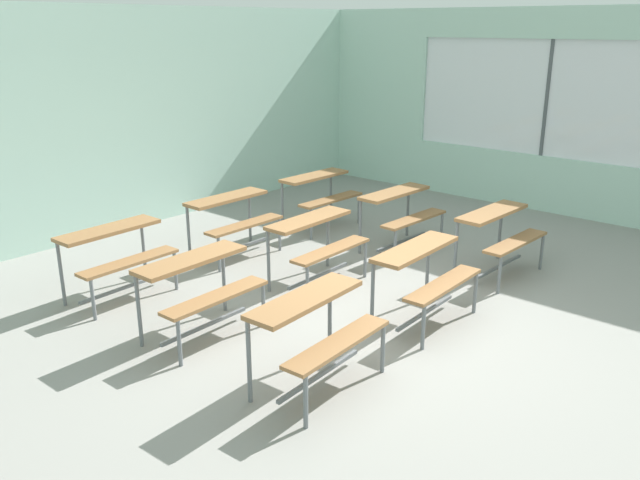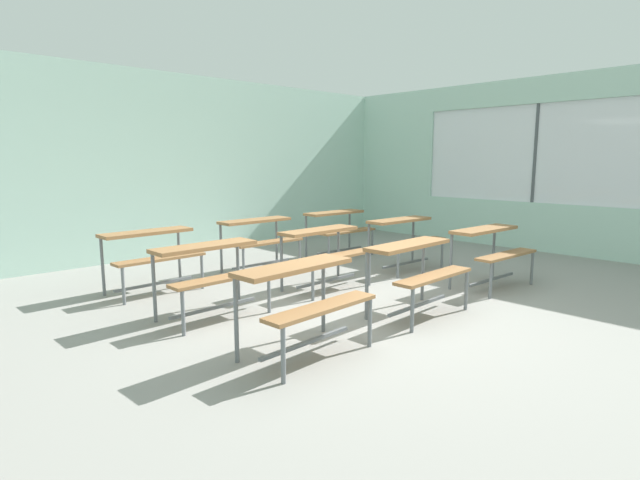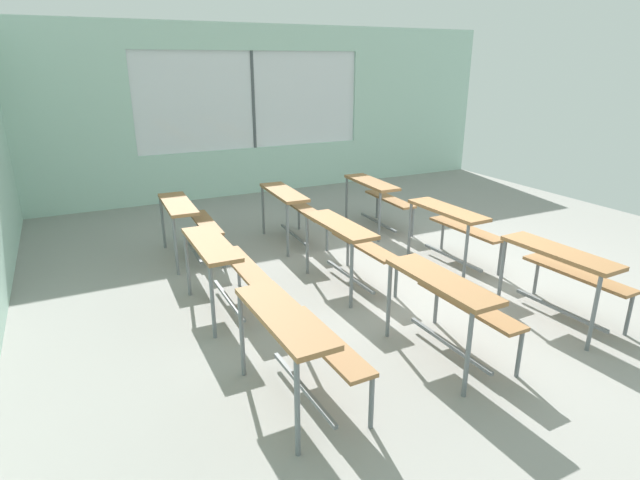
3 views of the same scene
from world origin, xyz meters
The scene contains 12 objects.
ground centered at (0.00, 0.00, -0.03)m, with size 10.00×9.00×0.05m, color gray.
wall_back centered at (0.00, 4.50, 1.50)m, with size 10.00×0.12×3.00m, color silver.
wall_right centered at (5.00, -0.13, 1.45)m, with size 0.12×9.00×3.00m.
desk_bench_r0c0 centered at (-1.17, -0.34, 0.56)m, with size 1.13×0.64×0.74m.
desk_bench_r0c1 centered at (0.39, -0.34, 0.56)m, with size 1.12×0.62×0.74m.
desk_bench_r0c2 centered at (2.02, -0.31, 0.56)m, with size 1.12×0.64×0.74m.
desk_bench_r1c0 centered at (-1.19, 1.05, 0.56)m, with size 1.11×0.61×0.74m.
desk_bench_r1c1 centered at (0.45, 1.08, 0.56)m, with size 1.11×0.61×0.74m.
desk_bench_r1c2 centered at (2.04, 1.05, 0.56)m, with size 1.13×0.64×0.74m.
desk_bench_r2c0 centered at (-1.19, 2.41, 0.56)m, with size 1.11×0.62×0.74m.
desk_bench_r2c1 centered at (0.48, 2.47, 0.56)m, with size 1.10×0.60×0.74m.
desk_bench_r2c2 centered at (2.08, 2.44, 0.56)m, with size 1.12×0.63×0.74m.
Camera 2 is at (-3.80, -3.30, 1.60)m, focal length 28.00 mm.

